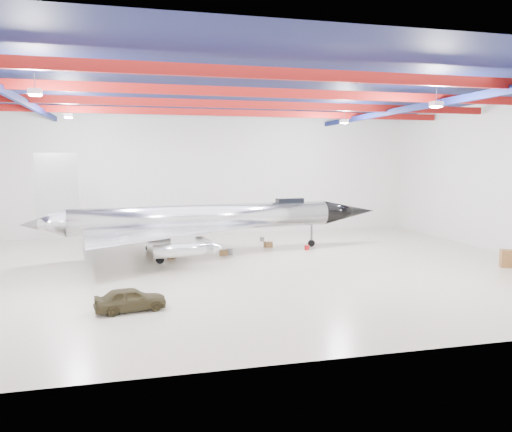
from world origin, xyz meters
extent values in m
plane|color=beige|center=(0.00, 0.00, 0.00)|extent=(40.00, 40.00, 0.00)
plane|color=silver|center=(0.00, 15.00, 5.50)|extent=(40.00, 0.00, 40.00)
plane|color=silver|center=(20.00, 0.00, 5.50)|extent=(0.00, 30.00, 30.00)
plane|color=#0A0F38|center=(0.00, 0.00, 11.00)|extent=(40.00, 40.00, 0.00)
cube|color=maroon|center=(0.00, -9.00, 10.40)|extent=(39.50, 0.25, 0.50)
cube|color=maroon|center=(0.00, -3.00, 10.40)|extent=(39.50, 0.25, 0.50)
cube|color=maroon|center=(0.00, 3.00, 10.40)|extent=(39.50, 0.25, 0.50)
cube|color=maroon|center=(0.00, 9.00, 10.40)|extent=(39.50, 0.25, 0.50)
cube|color=#0B1346|center=(-12.00, 0.00, 10.10)|extent=(0.25, 29.50, 0.40)
cube|color=#0B1346|center=(12.00, 0.00, 10.10)|extent=(0.25, 29.50, 0.40)
cube|color=silver|center=(-10.00, -6.00, 9.70)|extent=(0.55, 0.55, 0.25)
cube|color=silver|center=(10.00, -6.00, 9.70)|extent=(0.55, 0.55, 0.25)
cube|color=silver|center=(-10.00, 6.00, 9.70)|extent=(0.55, 0.55, 0.25)
cube|color=silver|center=(10.00, 6.00, 9.70)|extent=(0.55, 0.55, 0.25)
cylinder|color=silver|center=(-0.88, 5.15, 2.62)|extent=(18.83, 4.01, 1.87)
cone|color=black|center=(10.75, 6.49, 2.62)|extent=(4.87, 2.40, 1.87)
cone|color=silver|center=(-11.58, 3.91, 2.62)|extent=(3.01, 2.18, 1.87)
cube|color=silver|center=(-10.65, 4.02, 5.06)|extent=(2.62, 0.41, 4.22)
cube|color=black|center=(5.63, 5.90, 3.61)|extent=(2.13, 0.98, 0.47)
cylinder|color=silver|center=(-3.08, -0.29, 1.31)|extent=(3.63, 1.25, 0.84)
cylinder|color=silver|center=(-3.35, 2.03, 1.31)|extent=(3.63, 1.25, 0.84)
cylinder|color=silver|center=(-3.99, 7.62, 1.31)|extent=(3.63, 1.25, 0.84)
cylinder|color=silver|center=(-4.26, 9.94, 1.31)|extent=(3.63, 1.25, 0.84)
cylinder|color=#59595B|center=(7.50, 6.12, 0.84)|extent=(0.17, 0.17, 1.69)
cylinder|color=black|center=(7.50, 6.12, 0.26)|extent=(0.54, 0.26, 0.52)
cylinder|color=#59595B|center=(-4.33, 2.39, 0.84)|extent=(0.17, 0.17, 1.69)
cylinder|color=black|center=(-4.33, 2.39, 0.26)|extent=(0.54, 0.26, 0.52)
cylinder|color=#59595B|center=(-4.87, 7.05, 0.84)|extent=(0.17, 0.17, 1.69)
cylinder|color=black|center=(-4.87, 7.05, 0.26)|extent=(0.54, 0.26, 0.52)
imported|color=#3C341E|center=(-6.17, -7.72, 0.53)|extent=(3.31, 1.77, 1.07)
cube|color=brown|center=(17.01, -4.07, 0.56)|extent=(1.36, 1.06, 1.11)
cube|color=olive|center=(-3.50, 3.84, 0.18)|extent=(0.63, 0.58, 0.36)
cube|color=#9D0F13|center=(-2.26, 7.24, 0.17)|extent=(0.54, 0.46, 0.33)
cylinder|color=#59595B|center=(0.64, 4.32, 0.21)|extent=(0.58, 0.58, 0.42)
cube|color=olive|center=(4.14, 6.65, 0.21)|extent=(0.64, 0.54, 0.42)
cube|color=#59595B|center=(-4.21, 8.34, 0.12)|extent=(0.35, 0.28, 0.24)
cylinder|color=#9D0F13|center=(6.67, 4.82, 0.17)|extent=(0.48, 0.48, 0.34)
cube|color=olive|center=(0.20, 4.15, 0.19)|extent=(0.67, 0.61, 0.38)
cylinder|color=#59595B|center=(4.42, 9.59, 0.17)|extent=(0.50, 0.50, 0.34)
camera|label=1|loc=(-5.95, -30.10, 6.69)|focal=35.00mm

